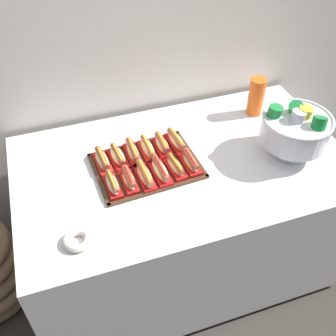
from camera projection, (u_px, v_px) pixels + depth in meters
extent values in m
plane|color=#38332D|center=(180.00, 259.00, 2.45)|extent=(10.00, 10.00, 0.00)
cube|color=silver|center=(147.00, 13.00, 1.94)|extent=(6.00, 0.10, 2.60)
cube|color=silver|center=(182.00, 214.00, 2.16)|extent=(1.59, 0.94, 0.75)
cylinder|color=black|center=(310.00, 274.00, 2.35)|extent=(0.05, 0.05, 0.04)
cylinder|color=black|center=(59.00, 241.00, 2.52)|extent=(0.05, 0.05, 0.04)
cylinder|color=black|center=(253.00, 191.00, 2.84)|extent=(0.05, 0.05, 0.04)
cube|color=#472B19|center=(146.00, 166.00, 1.88)|extent=(0.50, 0.39, 0.01)
cube|color=#472B19|center=(160.00, 190.00, 1.76)|extent=(0.48, 0.04, 0.01)
cube|color=#472B19|center=(135.00, 143.00, 2.00)|extent=(0.48, 0.04, 0.01)
cube|color=#472B19|center=(98.00, 178.00, 1.82)|extent=(0.04, 0.36, 0.01)
cube|color=#472B19|center=(191.00, 153.00, 1.94)|extent=(0.04, 0.36, 0.01)
cube|color=#B21414|center=(113.00, 187.00, 1.77)|extent=(0.06, 0.16, 0.02)
ellipsoid|color=#E0BC7F|center=(112.00, 183.00, 1.75)|extent=(0.05, 0.15, 0.04)
cylinder|color=#9E4C38|center=(112.00, 182.00, 1.75)|extent=(0.03, 0.14, 0.03)
cylinder|color=yellow|center=(112.00, 180.00, 1.74)|extent=(0.01, 0.12, 0.01)
cube|color=red|center=(129.00, 182.00, 1.79)|extent=(0.06, 0.15, 0.02)
ellipsoid|color=#E0BC7F|center=(129.00, 179.00, 1.78)|extent=(0.05, 0.14, 0.04)
cylinder|color=brown|center=(128.00, 177.00, 1.77)|extent=(0.04, 0.13, 0.03)
cylinder|color=red|center=(128.00, 175.00, 1.76)|extent=(0.01, 0.11, 0.01)
cube|color=#B21414|center=(145.00, 178.00, 1.81)|extent=(0.07, 0.18, 0.02)
ellipsoid|color=#E0BC7F|center=(145.00, 175.00, 1.80)|extent=(0.06, 0.17, 0.04)
cylinder|color=#A8563D|center=(145.00, 173.00, 1.79)|extent=(0.04, 0.17, 0.03)
cylinder|color=yellow|center=(144.00, 170.00, 1.78)|extent=(0.01, 0.14, 0.01)
cube|color=#B21414|center=(160.00, 173.00, 1.83)|extent=(0.07, 0.18, 0.02)
ellipsoid|color=beige|center=(160.00, 170.00, 1.82)|extent=(0.06, 0.17, 0.04)
cylinder|color=#9E4C38|center=(160.00, 168.00, 1.81)|extent=(0.04, 0.17, 0.03)
cylinder|color=red|center=(160.00, 166.00, 1.80)|extent=(0.01, 0.14, 0.01)
cube|color=red|center=(175.00, 169.00, 1.85)|extent=(0.07, 0.16, 0.02)
ellipsoid|color=tan|center=(175.00, 166.00, 1.84)|extent=(0.06, 0.15, 0.04)
cylinder|color=brown|center=(175.00, 164.00, 1.83)|extent=(0.04, 0.14, 0.03)
cylinder|color=yellow|center=(175.00, 162.00, 1.82)|extent=(0.02, 0.12, 0.01)
cube|color=red|center=(190.00, 165.00, 1.87)|extent=(0.06, 0.15, 0.02)
ellipsoid|color=tan|center=(190.00, 161.00, 1.86)|extent=(0.05, 0.14, 0.04)
cylinder|color=brown|center=(190.00, 159.00, 1.85)|extent=(0.04, 0.14, 0.03)
cylinder|color=red|center=(191.00, 157.00, 1.84)|extent=(0.01, 0.11, 0.01)
cube|color=red|center=(103.00, 163.00, 1.88)|extent=(0.07, 0.17, 0.02)
ellipsoid|color=#E0BC7F|center=(102.00, 160.00, 1.86)|extent=(0.06, 0.16, 0.04)
cylinder|color=brown|center=(102.00, 158.00, 1.86)|extent=(0.04, 0.15, 0.03)
cylinder|color=yellow|center=(102.00, 156.00, 1.85)|extent=(0.02, 0.13, 0.01)
cube|color=#B21414|center=(118.00, 159.00, 1.90)|extent=(0.08, 0.16, 0.02)
ellipsoid|color=beige|center=(118.00, 156.00, 1.89)|extent=(0.07, 0.15, 0.04)
cylinder|color=brown|center=(118.00, 154.00, 1.88)|extent=(0.04, 0.15, 0.03)
cylinder|color=yellow|center=(117.00, 152.00, 1.87)|extent=(0.02, 0.12, 0.01)
cube|color=red|center=(133.00, 155.00, 1.92)|extent=(0.06, 0.18, 0.02)
ellipsoid|color=#E0BC7F|center=(133.00, 152.00, 1.91)|extent=(0.05, 0.17, 0.04)
cylinder|color=#9E4C38|center=(133.00, 149.00, 1.90)|extent=(0.03, 0.16, 0.03)
cylinder|color=yellow|center=(132.00, 147.00, 1.89)|extent=(0.01, 0.13, 0.01)
cube|color=red|center=(148.00, 152.00, 1.94)|extent=(0.06, 0.17, 0.02)
ellipsoid|color=beige|center=(148.00, 148.00, 1.93)|extent=(0.05, 0.16, 0.04)
cylinder|color=#A8563D|center=(148.00, 146.00, 1.92)|extent=(0.03, 0.16, 0.03)
cylinder|color=yellow|center=(147.00, 144.00, 1.91)|extent=(0.01, 0.13, 0.01)
cube|color=#B21414|center=(162.00, 148.00, 1.96)|extent=(0.06, 0.15, 0.02)
ellipsoid|color=#E0BC7F|center=(162.00, 144.00, 1.95)|extent=(0.05, 0.14, 0.04)
cylinder|color=#9E4C38|center=(162.00, 142.00, 1.94)|extent=(0.03, 0.14, 0.03)
cylinder|color=yellow|center=(162.00, 140.00, 1.93)|extent=(0.01, 0.12, 0.01)
cube|color=#B21414|center=(176.00, 144.00, 1.98)|extent=(0.08, 0.19, 0.02)
ellipsoid|color=beige|center=(176.00, 141.00, 1.97)|extent=(0.06, 0.17, 0.04)
cylinder|color=#A8563D|center=(176.00, 139.00, 1.96)|extent=(0.05, 0.16, 0.03)
cylinder|color=yellow|center=(176.00, 136.00, 1.95)|extent=(0.02, 0.13, 0.01)
cylinder|color=silver|center=(289.00, 151.00, 1.96)|extent=(0.18, 0.18, 0.02)
cone|color=silver|center=(291.00, 145.00, 1.93)|extent=(0.06, 0.06, 0.06)
cylinder|color=silver|center=(295.00, 129.00, 1.87)|extent=(0.32, 0.32, 0.12)
torus|color=silver|center=(298.00, 118.00, 1.83)|extent=(0.33, 0.33, 0.02)
cylinder|color=yellow|center=(303.00, 119.00, 1.85)|extent=(0.10, 0.09, 0.13)
cylinder|color=#197A33|center=(296.00, 114.00, 1.87)|extent=(0.13, 0.11, 0.15)
cylinder|color=#197A33|center=(272.00, 118.00, 1.85)|extent=(0.11, 0.10, 0.13)
cylinder|color=#B7BCC6|center=(295.00, 123.00, 1.82)|extent=(0.09, 0.08, 0.13)
cylinder|color=#197A33|center=(317.00, 130.00, 1.78)|extent=(0.11, 0.12, 0.14)
cylinder|color=#EA5B19|center=(255.00, 104.00, 2.17)|extent=(0.08, 0.08, 0.11)
cylinder|color=#EA5B19|center=(255.00, 101.00, 2.16)|extent=(0.08, 0.08, 0.11)
cylinder|color=#EA5B19|center=(256.00, 98.00, 2.14)|extent=(0.08, 0.08, 0.11)
cylinder|color=#EA5B19|center=(256.00, 95.00, 2.13)|extent=(0.08, 0.08, 0.11)
cylinder|color=#EA5B19|center=(257.00, 92.00, 2.12)|extent=(0.09, 0.09, 0.11)
cylinder|color=#EA5B19|center=(258.00, 89.00, 2.10)|extent=(0.09, 0.09, 0.11)
torus|color=silver|center=(78.00, 240.00, 1.56)|extent=(0.12, 0.12, 0.03)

